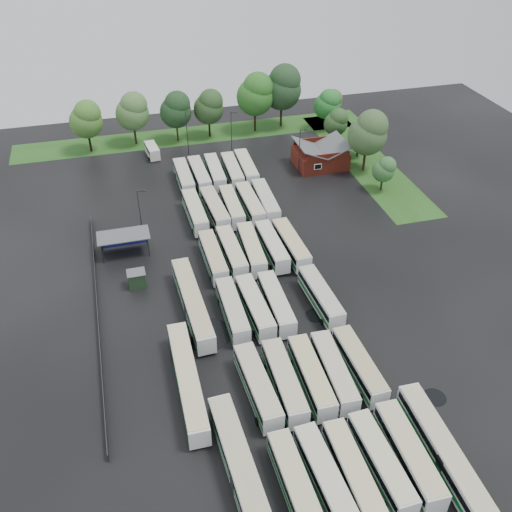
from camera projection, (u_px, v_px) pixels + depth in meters
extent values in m
plane|color=black|center=(265.00, 322.00, 78.93)|extent=(160.00, 160.00, 0.00)
cube|color=maroon|center=(320.00, 158.00, 116.59)|extent=(10.00, 8.00, 3.40)
cube|color=#4C4F51|center=(309.00, 148.00, 114.54)|extent=(5.07, 8.60, 2.19)
cube|color=#4C4F51|center=(333.00, 145.00, 115.61)|extent=(5.07, 8.60, 2.19)
cube|color=maroon|center=(328.00, 157.00, 112.17)|extent=(9.00, 0.20, 1.20)
cube|color=silver|center=(318.00, 167.00, 112.82)|extent=(1.60, 0.12, 1.20)
cylinder|color=#2D2D30|center=(102.00, 254.00, 89.17)|extent=(0.16, 0.16, 3.40)
cylinder|color=#2D2D30|center=(148.00, 247.00, 90.71)|extent=(0.16, 0.16, 3.40)
cylinder|color=#2D2D30|center=(101.00, 243.00, 91.68)|extent=(0.16, 0.16, 3.40)
cylinder|color=#2D2D30|center=(146.00, 236.00, 93.21)|extent=(0.16, 0.16, 3.40)
cube|color=#4C4F51|center=(123.00, 235.00, 90.14)|extent=(8.20, 4.20, 0.15)
cube|color=navy|center=(124.00, 239.00, 92.74)|extent=(7.60, 0.08, 2.60)
cube|color=#193219|center=(137.00, 279.00, 84.62)|extent=(2.50, 2.00, 2.50)
cube|color=#4C4F51|center=(136.00, 272.00, 83.85)|extent=(2.70, 2.20, 0.12)
cube|color=#235218|center=(195.00, 135.00, 130.12)|extent=(80.00, 10.00, 0.01)
cube|color=#235218|center=(364.00, 160.00, 119.71)|extent=(10.00, 50.00, 0.01)
cube|color=#2D2D30|center=(98.00, 309.00, 80.11)|extent=(0.10, 50.00, 1.20)
cube|color=silver|center=(295.00, 485.00, 56.79)|extent=(2.63, 11.60, 2.65)
cube|color=black|center=(296.00, 482.00, 56.48)|extent=(2.68, 11.14, 0.85)
cube|color=#095F1E|center=(295.00, 488.00, 57.13)|extent=(2.67, 11.37, 0.58)
cube|color=#C2B88A|center=(296.00, 477.00, 55.99)|extent=(2.53, 11.25, 0.12)
cylinder|color=black|center=(284.00, 461.00, 60.46)|extent=(2.45, 0.92, 0.92)
cube|color=silver|center=(325.00, 477.00, 57.47)|extent=(2.98, 11.68, 2.65)
cube|color=black|center=(325.00, 474.00, 57.16)|extent=(3.01, 11.22, 0.85)
cube|color=#186831|center=(325.00, 481.00, 57.81)|extent=(3.01, 11.45, 0.58)
cube|color=beige|center=(326.00, 469.00, 56.67)|extent=(2.86, 11.33, 0.12)
cylinder|color=black|center=(312.00, 455.00, 61.15)|extent=(2.46, 0.93, 0.93)
cube|color=silver|center=(353.00, 473.00, 57.84)|extent=(2.47, 11.62, 2.66)
cube|color=black|center=(353.00, 470.00, 57.53)|extent=(2.53, 11.16, 0.85)
cube|color=#17642E|center=(352.00, 477.00, 58.18)|extent=(2.52, 11.39, 0.59)
cube|color=#CBC18A|center=(354.00, 465.00, 57.04)|extent=(2.37, 11.27, 0.12)
cylinder|color=black|center=(338.00, 451.00, 61.53)|extent=(2.47, 0.93, 0.93)
cube|color=silver|center=(381.00, 463.00, 58.85)|extent=(2.78, 11.67, 2.66)
cube|color=black|center=(382.00, 459.00, 58.53)|extent=(2.82, 11.21, 0.85)
cube|color=#155628|center=(380.00, 466.00, 59.19)|extent=(2.82, 11.44, 0.59)
cube|color=beige|center=(383.00, 454.00, 58.04)|extent=(2.67, 11.32, 0.12)
cylinder|color=black|center=(395.00, 502.00, 56.71)|extent=(2.47, 0.93, 0.93)
cylinder|color=black|center=(365.00, 441.00, 62.53)|extent=(2.47, 0.93, 0.93)
cube|color=silver|center=(409.00, 455.00, 59.52)|extent=(2.77, 12.23, 2.79)
cube|color=black|center=(409.00, 451.00, 59.19)|extent=(2.82, 11.75, 0.89)
cube|color=#1B662C|center=(408.00, 458.00, 59.88)|extent=(2.82, 11.99, 0.61)
cube|color=#C4B78A|center=(411.00, 446.00, 58.67)|extent=(2.66, 11.87, 0.12)
cylinder|color=black|center=(425.00, 495.00, 57.28)|extent=(2.59, 0.98, 0.98)
cylinder|color=black|center=(390.00, 433.00, 63.39)|extent=(2.59, 0.98, 0.98)
cube|color=silver|center=(258.00, 386.00, 67.11)|extent=(3.00, 12.05, 2.74)
cube|color=black|center=(258.00, 383.00, 66.79)|extent=(3.04, 11.57, 0.88)
cube|color=#135622|center=(258.00, 390.00, 67.46)|extent=(3.04, 11.81, 0.60)
cube|color=#BAB08E|center=(258.00, 378.00, 66.28)|extent=(2.89, 11.69, 0.12)
cylinder|color=black|center=(266.00, 419.00, 64.92)|extent=(2.54, 0.96, 0.96)
cylinder|color=black|center=(249.00, 371.00, 70.91)|extent=(2.54, 0.96, 0.96)
cube|color=silver|center=(284.00, 382.00, 67.65)|extent=(2.72, 12.05, 2.75)
cube|color=black|center=(284.00, 379.00, 67.33)|extent=(2.77, 11.57, 0.88)
cube|color=#0C642A|center=(284.00, 385.00, 68.01)|extent=(2.76, 11.81, 0.61)
cube|color=#BBB08E|center=(285.00, 373.00, 66.82)|extent=(2.61, 11.69, 0.12)
cylinder|color=black|center=(294.00, 415.00, 65.44)|extent=(2.55, 0.96, 0.96)
cylinder|color=black|center=(275.00, 367.00, 71.47)|extent=(2.55, 0.96, 0.96)
cube|color=silver|center=(311.00, 377.00, 68.36)|extent=(2.73, 11.86, 2.71)
cube|color=black|center=(312.00, 373.00, 68.05)|extent=(2.78, 11.39, 0.87)
cube|color=#07591F|center=(311.00, 380.00, 68.71)|extent=(2.77, 11.62, 0.60)
cube|color=#C5BD81|center=(312.00, 368.00, 67.54)|extent=(2.62, 11.50, 0.12)
cylinder|color=black|center=(322.00, 408.00, 66.19)|extent=(2.51, 0.94, 0.94)
cylinder|color=black|center=(301.00, 362.00, 72.11)|extent=(2.51, 0.94, 0.94)
cube|color=silver|center=(334.00, 372.00, 69.00)|extent=(2.96, 11.80, 2.68)
cube|color=black|center=(334.00, 369.00, 68.69)|extent=(3.00, 11.34, 0.86)
cube|color=#096422|center=(333.00, 375.00, 69.35)|extent=(3.00, 11.57, 0.59)
cube|color=#BFB598|center=(335.00, 364.00, 68.19)|extent=(2.84, 11.45, 0.12)
cylinder|color=black|center=(345.00, 403.00, 66.85)|extent=(2.49, 0.94, 0.94)
cylinder|color=black|center=(322.00, 358.00, 72.72)|extent=(2.49, 0.94, 0.94)
cube|color=silver|center=(359.00, 365.00, 69.89)|extent=(2.67, 11.62, 2.65)
cube|color=black|center=(360.00, 362.00, 69.58)|extent=(2.72, 11.16, 0.85)
cube|color=#1F6834|center=(359.00, 369.00, 70.23)|extent=(2.72, 11.39, 0.58)
cube|color=tan|center=(360.00, 357.00, 69.09)|extent=(2.57, 11.27, 0.12)
cylinder|color=black|center=(370.00, 395.00, 67.77)|extent=(2.46, 0.93, 0.93)
cylinder|color=black|center=(346.00, 352.00, 73.57)|extent=(2.46, 0.93, 0.93)
cube|color=silver|center=(232.00, 310.00, 78.19)|extent=(2.54, 11.66, 2.67)
cube|color=black|center=(232.00, 307.00, 77.88)|extent=(2.59, 11.19, 0.85)
cube|color=#16632F|center=(233.00, 313.00, 78.54)|extent=(2.58, 11.43, 0.59)
cube|color=#B4B094|center=(232.00, 302.00, 77.39)|extent=(2.44, 11.31, 0.12)
cylinder|color=black|center=(239.00, 335.00, 76.06)|extent=(2.47, 0.93, 0.93)
cylinder|color=black|center=(227.00, 301.00, 81.89)|extent=(2.47, 0.93, 0.93)
cube|color=silver|center=(255.00, 307.00, 78.74)|extent=(2.88, 11.81, 2.69)
cube|color=black|center=(255.00, 304.00, 78.42)|extent=(2.92, 11.34, 0.86)
cube|color=#0C6627|center=(255.00, 310.00, 79.08)|extent=(2.92, 11.58, 0.59)
cube|color=beige|center=(255.00, 299.00, 77.92)|extent=(2.77, 11.45, 0.12)
cylinder|color=black|center=(262.00, 332.00, 76.58)|extent=(2.49, 0.94, 0.94)
cylinder|color=black|center=(248.00, 298.00, 82.46)|extent=(2.49, 0.94, 0.94)
cube|color=silver|center=(276.00, 303.00, 79.33)|extent=(2.59, 11.74, 2.68)
cube|color=black|center=(276.00, 300.00, 79.02)|extent=(2.64, 11.27, 0.86)
cube|color=#126725|center=(276.00, 307.00, 79.68)|extent=(2.64, 11.50, 0.59)
cube|color=beige|center=(276.00, 296.00, 78.52)|extent=(2.49, 11.38, 0.12)
cylinder|color=black|center=(284.00, 328.00, 77.18)|extent=(2.49, 0.94, 0.94)
cylinder|color=black|center=(269.00, 294.00, 83.05)|extent=(2.49, 0.94, 0.94)
cube|color=silver|center=(321.00, 296.00, 80.59)|extent=(2.90, 11.76, 2.67)
cube|color=black|center=(321.00, 293.00, 80.27)|extent=(2.94, 11.30, 0.86)
cube|color=#13642A|center=(320.00, 300.00, 80.93)|extent=(2.94, 11.53, 0.59)
cube|color=#B2AF9B|center=(321.00, 289.00, 79.78)|extent=(2.79, 11.41, 0.12)
cylinder|color=black|center=(330.00, 321.00, 78.44)|extent=(2.48, 0.93, 0.93)
cylinder|color=black|center=(311.00, 288.00, 84.29)|extent=(2.48, 0.93, 0.93)
cube|color=silver|center=(213.00, 257.00, 88.33)|extent=(2.52, 11.69, 2.67)
cube|color=black|center=(213.00, 254.00, 88.02)|extent=(2.58, 11.22, 0.86)
cube|color=#105A29|center=(213.00, 260.00, 88.67)|extent=(2.57, 11.46, 0.59)
cube|color=tan|center=(213.00, 250.00, 87.52)|extent=(2.42, 11.34, 0.12)
cylinder|color=black|center=(218.00, 278.00, 86.18)|extent=(2.48, 0.93, 0.93)
cylinder|color=black|center=(209.00, 251.00, 92.03)|extent=(2.48, 0.93, 0.93)
cube|color=silver|center=(232.00, 252.00, 89.40)|extent=(2.61, 11.75, 2.68)
cube|color=black|center=(232.00, 249.00, 89.08)|extent=(2.66, 11.28, 0.86)
cube|color=#0E5D20|center=(232.00, 255.00, 89.74)|extent=(2.66, 11.52, 0.59)
cube|color=#C3BB96|center=(231.00, 245.00, 88.58)|extent=(2.51, 11.40, 0.12)
cylinder|color=black|center=(238.00, 273.00, 87.24)|extent=(2.49, 0.94, 0.94)
cylinder|color=black|center=(227.00, 246.00, 93.12)|extent=(2.49, 0.94, 0.94)
cube|color=silver|center=(251.00, 249.00, 89.95)|extent=(3.10, 12.10, 2.75)
cube|color=black|center=(251.00, 246.00, 89.62)|extent=(3.13, 11.63, 0.88)
cube|color=#115C28|center=(251.00, 252.00, 90.30)|extent=(3.13, 11.87, 0.60)
cube|color=#C6C08D|center=(251.00, 242.00, 89.11)|extent=(2.98, 11.74, 0.12)
cylinder|color=black|center=(258.00, 270.00, 87.74)|extent=(2.55, 0.96, 0.96)
cylinder|color=black|center=(246.00, 243.00, 93.75)|extent=(2.55, 0.96, 0.96)
cube|color=silver|center=(272.00, 246.00, 90.69)|extent=(2.54, 11.76, 2.69)
cube|color=black|center=(272.00, 243.00, 90.38)|extent=(2.60, 11.30, 0.86)
cube|color=#0A6425|center=(272.00, 249.00, 91.04)|extent=(2.59, 11.53, 0.59)
cube|color=beige|center=(272.00, 239.00, 89.88)|extent=(2.44, 11.41, 0.12)
cylinder|color=black|center=(279.00, 267.00, 88.53)|extent=(2.50, 0.94, 0.94)
cylinder|color=black|center=(265.00, 240.00, 94.42)|extent=(2.50, 0.94, 0.94)
cube|color=silver|center=(291.00, 245.00, 91.01)|extent=(2.86, 12.07, 2.75)
cube|color=black|center=(291.00, 242.00, 90.69)|extent=(2.91, 11.59, 0.88)
cube|color=#0A5721|center=(291.00, 248.00, 91.36)|extent=(2.91, 11.83, 0.61)
cube|color=#C5B881|center=(291.00, 237.00, 90.18)|extent=(2.75, 11.71, 0.12)
cylinder|color=black|center=(298.00, 265.00, 88.80)|extent=(2.55, 0.96, 0.96)
cylinder|color=black|center=(284.00, 239.00, 94.82)|extent=(2.55, 0.96, 0.96)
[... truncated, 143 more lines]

